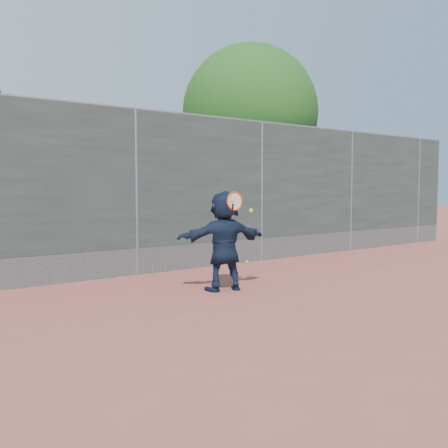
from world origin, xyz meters
TOP-DOWN VIEW (x-y plane):
  - ground at (0.00, 0.00)m, footprint 80.00×80.00m
  - player at (0.45, 1.45)m, footprint 1.50×0.78m
  - ball_ground at (2.48, 3.35)m, footprint 0.07×0.07m
  - fence at (-0.00, 3.50)m, footprint 20.00×0.06m
  - swing_action at (0.53, 1.26)m, footprint 0.56×0.14m
  - tree_right at (4.68, 5.75)m, footprint 3.78×3.60m
  - weed_clump at (0.29, 3.38)m, footprint 0.68×0.07m

SIDE VIEW (x-z plane):
  - ground at x=0.00m, z-range 0.00..0.00m
  - ball_ground at x=2.48m, z-range 0.00..0.07m
  - weed_clump at x=0.29m, z-range -0.02..0.28m
  - player at x=0.45m, z-range 0.00..1.55m
  - swing_action at x=0.53m, z-range 1.10..1.61m
  - fence at x=0.00m, z-range 0.07..3.09m
  - tree_right at x=4.68m, z-range 0.80..6.19m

